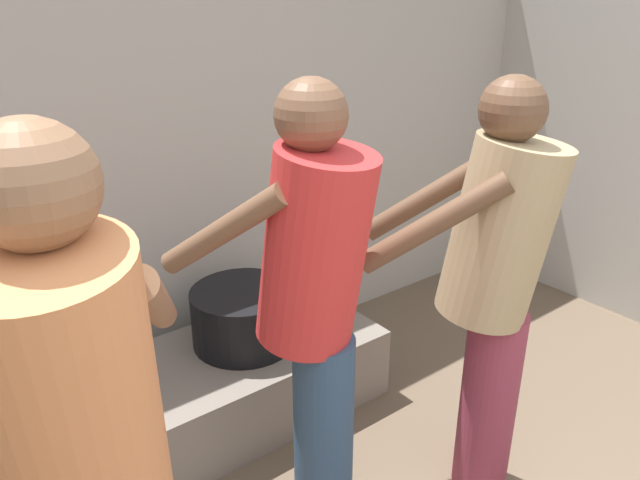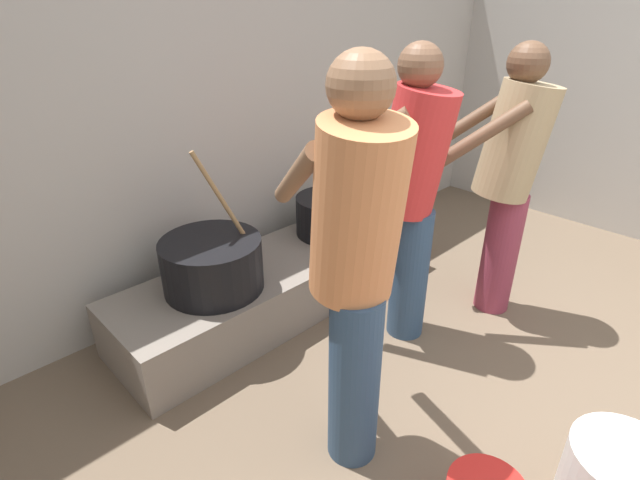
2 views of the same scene
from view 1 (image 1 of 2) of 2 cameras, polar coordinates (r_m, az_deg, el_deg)
name	(u,v)px [view 1 (image 1 of 2)]	position (r m, az deg, el deg)	size (l,w,h in m)	color
block_enclosure_rear	(126,187)	(2.71, -17.97, 4.85)	(5.17, 0.20, 1.91)	#ADA8A0
hearth_ledge	(153,417)	(2.58, -15.62, -15.91)	(2.02, 0.60, 0.32)	slate
cooking_pot_main	(16,400)	(2.32, -26.98, -13.41)	(0.52, 0.52, 0.73)	black
cooking_pot_secondary	(244,316)	(2.60, -7.28, -7.20)	(0.44, 0.44, 0.25)	black
cook_in_red_shirt	(314,299)	(1.82, -0.57, -5.67)	(0.57, 0.72, 1.53)	navy
cook_in_orange_shirt	(87,477)	(1.28, -21.27, -20.30)	(0.57, 0.73, 1.57)	navy
cook_in_tan_shirt	(494,278)	(2.05, 16.25, -3.48)	(0.68, 0.68, 1.51)	#8C3347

